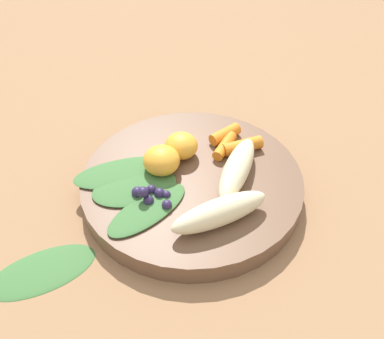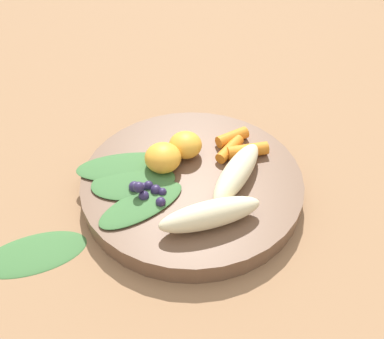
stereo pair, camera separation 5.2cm
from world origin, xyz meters
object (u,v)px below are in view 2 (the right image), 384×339
object	(u,v)px
banana_peeled_left	(237,173)
banana_peeled_right	(210,214)
orange_segment_near	(163,157)
kale_leaf_stray	(34,253)
bowl	(192,183)

from	to	relation	value
banana_peeled_left	banana_peeled_right	distance (m)	0.08
orange_segment_near	kale_leaf_stray	distance (m)	0.19
banana_peeled_right	kale_leaf_stray	bearing A→B (deg)	168.31
bowl	banana_peeled_left	size ratio (longest dim) A/B	2.38
banana_peeled_left	orange_segment_near	bearing A→B (deg)	102.08
bowl	kale_leaf_stray	world-z (taller)	bowl
banana_peeled_left	orange_segment_near	xyz separation A→B (m)	(-0.01, 0.10, 0.00)
banana_peeled_left	banana_peeled_right	bearing A→B (deg)	-178.79
banana_peeled_left	orange_segment_near	world-z (taller)	orange_segment_near
banana_peeled_right	kale_leaf_stray	size ratio (longest dim) A/B	1.00
orange_segment_near	banana_peeled_left	bearing A→B (deg)	-85.49
banana_peeled_left	banana_peeled_right	size ratio (longest dim) A/B	1.00
banana_peeled_right	orange_segment_near	world-z (taller)	orange_segment_near
banana_peeled_left	kale_leaf_stray	size ratio (longest dim) A/B	1.00
bowl	orange_segment_near	world-z (taller)	orange_segment_near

